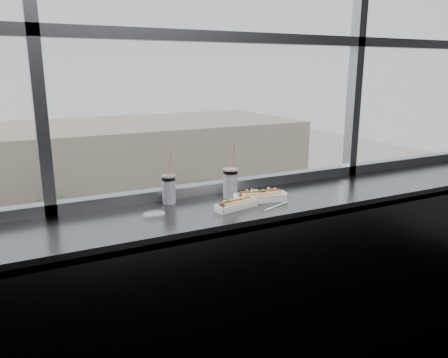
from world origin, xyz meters
name	(u,v)px	position (x,y,z in m)	size (l,w,h in m)	color
wall_back_lower	(224,272)	(0.00, 1.50, 0.55)	(6.00, 6.00, 0.00)	black
counter	(246,207)	(0.00, 1.23, 1.07)	(6.00, 0.55, 0.06)	slate
counter_fascia	(269,312)	(0.00, 0.97, 0.55)	(6.00, 0.04, 1.04)	slate
hotdog_tray_left	(236,204)	(-0.11, 1.15, 1.12)	(0.25, 0.13, 0.06)	white
hotdog_tray_right	(261,196)	(0.08, 1.21, 1.13)	(0.31, 0.16, 0.07)	white
soda_cup_left	(169,188)	(-0.39, 1.41, 1.19)	(0.08, 0.08, 0.30)	white
soda_cup_right	(230,182)	(-0.04, 1.34, 1.20)	(0.09, 0.09, 0.33)	white
loose_straw	(277,206)	(0.11, 1.08, 1.10)	(0.01, 0.01, 0.21)	white
wrapper	(154,214)	(-0.54, 1.22, 1.11)	(0.11, 0.08, 0.03)	silver
plaza_ground	(25,203)	(0.00, 45.00, -11.00)	(120.00, 120.00, 0.00)	#A19486
street_asphalt	(51,320)	(0.00, 21.50, -10.97)	(80.00, 10.00, 0.06)	black
far_sidewalk	(38,262)	(0.00, 29.50, -10.98)	(80.00, 6.00, 0.04)	#A19486
far_building	(24,175)	(0.00, 39.50, -7.00)	(50.00, 14.00, 8.00)	gray
car_far_c	(198,240)	(10.16, 25.50, -9.81)	(6.80, 2.83, 2.27)	silver
car_near_d	(172,312)	(5.26, 17.50, -9.78)	(6.93, 2.89, 2.31)	silver
car_near_e	(302,279)	(13.15, 17.50, -9.80)	(6.85, 2.86, 2.28)	navy
car_far_b	(47,269)	(0.25, 25.50, -9.82)	(6.74, 2.81, 2.25)	#B13F29
pedestrian_b	(27,244)	(-0.58, 30.31, -9.87)	(0.97, 0.73, 2.19)	#66605B
pedestrian_c	(137,233)	(6.89, 29.26, -9.98)	(0.87, 0.66, 1.97)	#66605B
tree_center	(54,216)	(1.31, 29.50, -7.86)	(2.96, 2.96, 4.63)	#47382B
tree_right	(203,198)	(12.42, 29.50, -8.06)	(2.77, 2.77, 4.33)	#47382B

